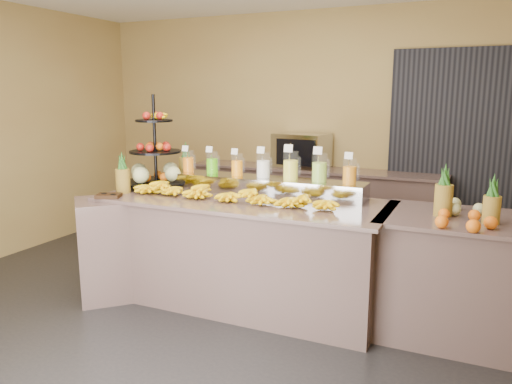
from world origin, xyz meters
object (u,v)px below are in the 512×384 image
Objects in this scene: fruit_stand at (159,164)px; right_fruit_pile at (463,212)px; banana_heap at (231,192)px; oven_warmer at (302,151)px; condiment_caddy at (109,196)px; pitcher_tray at (263,186)px.

fruit_stand is 1.98× the size of right_fruit_pile.
oven_warmer is at bearing 92.40° from banana_heap.
right_fruit_pile is at bearing 7.20° from condiment_caddy.
fruit_stand is 4.36× the size of condiment_caddy.
oven_warmer reaches higher than banana_heap.
fruit_stand reaches higher than pitcher_tray.
right_fruit_pile reaches higher than banana_heap.
right_fruit_pile is at bearing -39.21° from oven_warmer.
fruit_stand is (-0.89, 0.24, 0.16)m from banana_heap.
pitcher_tray is 1.69m from oven_warmer.
pitcher_tray is 2.10× the size of fruit_stand.
oven_warmer is (-0.22, 1.67, 0.13)m from pitcher_tray.
fruit_stand is at bearing -173.66° from pitcher_tray.
banana_heap is at bearing -111.51° from pitcher_tray.
condiment_caddy is at bearing -148.77° from pitcher_tray.
fruit_stand is at bearing 175.15° from right_fruit_pile.
banana_heap is 1.08m from condiment_caddy.
pitcher_tray is at bearing -2.94° from fruit_stand.
banana_heap is 2.03m from oven_warmer.
banana_heap reaches higher than condiment_caddy.
oven_warmer is (0.93, 2.37, 0.19)m from condiment_caddy.
banana_heap reaches higher than pitcher_tray.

